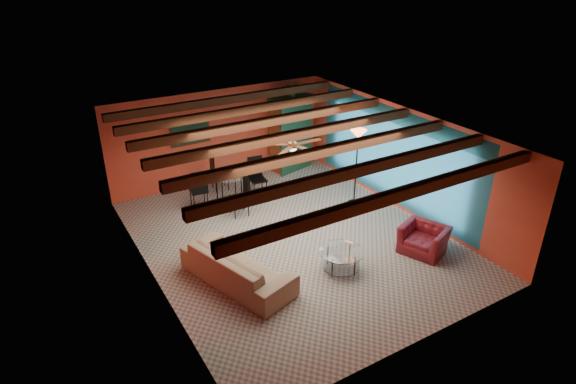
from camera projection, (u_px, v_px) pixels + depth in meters
room at (290, 143)px, 10.48m from camera, size 6.52×8.01×2.71m
sofa at (237, 267)px, 9.77m from camera, size 1.68×2.69×0.73m
armchair at (424, 239)px, 10.82m from camera, size 1.14×1.21×0.63m
coffee_table at (341, 260)px, 10.20m from camera, size 1.25×1.25×0.48m
dining_table at (229, 183)px, 12.95m from camera, size 2.36×2.36×1.11m
armoire at (291, 134)px, 14.81m from camera, size 1.38×0.92×2.21m
floor_lamp at (356, 168)px, 12.62m from camera, size 0.47×0.47×2.08m
ceiling_fan at (293, 145)px, 10.39m from camera, size 1.50×1.50×0.44m
painting at (190, 132)px, 13.34m from camera, size 1.05×0.03×0.65m
potted_plant at (291, 90)px, 14.21m from camera, size 0.57×0.53×0.51m
vase at (227, 160)px, 12.66m from camera, size 0.23×0.23×0.19m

